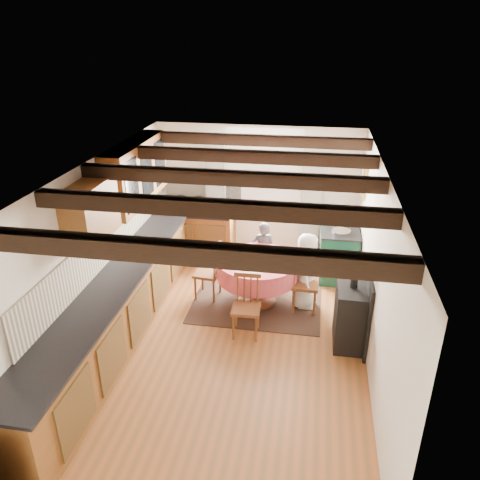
% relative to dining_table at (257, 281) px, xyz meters
% --- Properties ---
extents(floor, '(3.60, 5.50, 0.00)m').
position_rel_dining_table_xyz_m(floor, '(-0.23, -1.03, -0.37)').
color(floor, '#AB5C2E').
rests_on(floor, ground).
extents(ceiling, '(3.60, 5.50, 0.00)m').
position_rel_dining_table_xyz_m(ceiling, '(-0.23, -1.03, 2.03)').
color(ceiling, white).
rests_on(ceiling, ground).
extents(wall_back, '(3.60, 0.00, 2.40)m').
position_rel_dining_table_xyz_m(wall_back, '(-0.23, 1.72, 0.83)').
color(wall_back, silver).
rests_on(wall_back, ground).
extents(wall_front, '(3.60, 0.00, 2.40)m').
position_rel_dining_table_xyz_m(wall_front, '(-0.23, -3.78, 0.83)').
color(wall_front, silver).
rests_on(wall_front, ground).
extents(wall_left, '(0.00, 5.50, 2.40)m').
position_rel_dining_table_xyz_m(wall_left, '(-2.03, -1.03, 0.83)').
color(wall_left, silver).
rests_on(wall_left, ground).
extents(wall_right, '(0.00, 5.50, 2.40)m').
position_rel_dining_table_xyz_m(wall_right, '(1.57, -1.03, 0.83)').
color(wall_right, silver).
rests_on(wall_right, ground).
extents(beam_a, '(3.60, 0.16, 0.16)m').
position_rel_dining_table_xyz_m(beam_a, '(-0.23, -3.03, 1.94)').
color(beam_a, black).
rests_on(beam_a, ceiling).
extents(beam_b, '(3.60, 0.16, 0.16)m').
position_rel_dining_table_xyz_m(beam_b, '(-0.23, -2.03, 1.94)').
color(beam_b, black).
rests_on(beam_b, ceiling).
extents(beam_c, '(3.60, 0.16, 0.16)m').
position_rel_dining_table_xyz_m(beam_c, '(-0.23, -1.03, 1.94)').
color(beam_c, black).
rests_on(beam_c, ceiling).
extents(beam_d, '(3.60, 0.16, 0.16)m').
position_rel_dining_table_xyz_m(beam_d, '(-0.23, -0.03, 1.94)').
color(beam_d, black).
rests_on(beam_d, ceiling).
extents(beam_e, '(3.60, 0.16, 0.16)m').
position_rel_dining_table_xyz_m(beam_e, '(-0.23, 0.97, 1.94)').
color(beam_e, black).
rests_on(beam_e, ceiling).
extents(splash_left, '(0.02, 4.50, 0.55)m').
position_rel_dining_table_xyz_m(splash_left, '(-2.01, -0.73, 0.83)').
color(splash_left, beige).
rests_on(splash_left, wall_left).
extents(splash_back, '(1.40, 0.02, 0.55)m').
position_rel_dining_table_xyz_m(splash_back, '(-1.23, 1.70, 0.83)').
color(splash_back, beige).
rests_on(splash_back, wall_back).
extents(base_cabinet_left, '(0.60, 5.30, 0.88)m').
position_rel_dining_table_xyz_m(base_cabinet_left, '(-1.73, -1.03, 0.07)').
color(base_cabinet_left, brown).
rests_on(base_cabinet_left, floor).
extents(base_cabinet_back, '(1.30, 0.60, 0.88)m').
position_rel_dining_table_xyz_m(base_cabinet_back, '(-1.28, 1.42, 0.07)').
color(base_cabinet_back, brown).
rests_on(base_cabinet_back, floor).
extents(worktop_left, '(0.64, 5.30, 0.04)m').
position_rel_dining_table_xyz_m(worktop_left, '(-1.71, -1.03, 0.53)').
color(worktop_left, black).
rests_on(worktop_left, base_cabinet_left).
extents(worktop_back, '(1.30, 0.64, 0.04)m').
position_rel_dining_table_xyz_m(worktop_back, '(-1.28, 1.40, 0.53)').
color(worktop_back, black).
rests_on(worktop_back, base_cabinet_back).
extents(wall_cabinet_glass, '(0.34, 1.80, 0.90)m').
position_rel_dining_table_xyz_m(wall_cabinet_glass, '(-1.86, 0.17, 1.58)').
color(wall_cabinet_glass, brown).
rests_on(wall_cabinet_glass, wall_left).
extents(wall_cabinet_solid, '(0.34, 0.90, 0.70)m').
position_rel_dining_table_xyz_m(wall_cabinet_solid, '(-1.86, -1.33, 1.53)').
color(wall_cabinet_solid, brown).
rests_on(wall_cabinet_solid, wall_left).
extents(window_frame, '(1.34, 0.03, 1.54)m').
position_rel_dining_table_xyz_m(window_frame, '(-0.13, 1.70, 1.23)').
color(window_frame, white).
rests_on(window_frame, wall_back).
extents(window_pane, '(1.20, 0.01, 1.40)m').
position_rel_dining_table_xyz_m(window_pane, '(-0.13, 1.71, 1.23)').
color(window_pane, white).
rests_on(window_pane, wall_back).
extents(curtain_left, '(0.35, 0.10, 2.10)m').
position_rel_dining_table_xyz_m(curtain_left, '(-0.98, 1.62, 0.73)').
color(curtain_left, '#9EAE98').
rests_on(curtain_left, wall_back).
extents(curtain_right, '(0.35, 0.10, 2.10)m').
position_rel_dining_table_xyz_m(curtain_right, '(0.72, 1.62, 0.73)').
color(curtain_right, '#9EAE98').
rests_on(curtain_right, wall_back).
extents(curtain_rod, '(2.00, 0.03, 0.03)m').
position_rel_dining_table_xyz_m(curtain_rod, '(-0.13, 1.62, 1.83)').
color(curtain_rod, black).
rests_on(curtain_rod, wall_back).
extents(wall_picture, '(0.04, 0.50, 0.60)m').
position_rel_dining_table_xyz_m(wall_picture, '(1.54, 1.27, 1.33)').
color(wall_picture, gold).
rests_on(wall_picture, wall_right).
extents(wall_plate, '(0.30, 0.02, 0.30)m').
position_rel_dining_table_xyz_m(wall_plate, '(0.82, 1.69, 1.33)').
color(wall_plate, silver).
rests_on(wall_plate, wall_back).
extents(rug, '(1.97, 1.53, 0.01)m').
position_rel_dining_table_xyz_m(rug, '(0.00, 0.00, -0.36)').
color(rug, '#3F2518').
rests_on(rug, floor).
extents(dining_table, '(1.22, 1.22, 0.74)m').
position_rel_dining_table_xyz_m(dining_table, '(0.00, 0.00, 0.00)').
color(dining_table, '#F0575D').
rests_on(dining_table, floor).
extents(chair_near, '(0.40, 0.42, 0.90)m').
position_rel_dining_table_xyz_m(chair_near, '(-0.04, -0.85, 0.08)').
color(chair_near, brown).
rests_on(chair_near, floor).
extents(chair_left, '(0.45, 0.43, 0.92)m').
position_rel_dining_table_xyz_m(chair_left, '(-0.79, 0.04, 0.09)').
color(chair_left, brown).
rests_on(chair_left, floor).
extents(chair_right, '(0.43, 0.42, 0.95)m').
position_rel_dining_table_xyz_m(chair_right, '(0.73, -0.08, 0.11)').
color(chair_right, brown).
rests_on(chair_right, floor).
extents(aga_range, '(0.63, 0.97, 0.89)m').
position_rel_dining_table_xyz_m(aga_range, '(1.24, 1.11, 0.08)').
color(aga_range, '#0F3B27').
rests_on(aga_range, floor).
extents(cast_iron_stove, '(0.40, 0.67, 1.34)m').
position_rel_dining_table_xyz_m(cast_iron_stove, '(1.35, -0.80, 0.30)').
color(cast_iron_stove, black).
rests_on(cast_iron_stove, floor).
extents(child_far, '(0.40, 0.28, 1.06)m').
position_rel_dining_table_xyz_m(child_far, '(0.00, 0.69, 0.16)').
color(child_far, '#34393E').
rests_on(child_far, floor).
extents(child_right, '(0.40, 0.59, 1.19)m').
position_rel_dining_table_xyz_m(child_right, '(0.73, 0.03, 0.23)').
color(child_right, white).
rests_on(child_right, floor).
extents(bowl_a, '(0.31, 0.31, 0.06)m').
position_rel_dining_table_xyz_m(bowl_a, '(0.35, 0.04, 0.40)').
color(bowl_a, silver).
rests_on(bowl_a, dining_table).
extents(bowl_b, '(0.23, 0.23, 0.06)m').
position_rel_dining_table_xyz_m(bowl_b, '(0.01, 0.28, 0.40)').
color(bowl_b, silver).
rests_on(bowl_b, dining_table).
extents(cup, '(0.14, 0.14, 0.10)m').
position_rel_dining_table_xyz_m(cup, '(0.20, 0.07, 0.42)').
color(cup, silver).
rests_on(cup, dining_table).
extents(canister_tall, '(0.14, 0.14, 0.24)m').
position_rel_dining_table_xyz_m(canister_tall, '(-1.58, 1.45, 0.67)').
color(canister_tall, '#262628').
rests_on(canister_tall, worktop_back).
extents(canister_wide, '(0.18, 0.18, 0.20)m').
position_rel_dining_table_xyz_m(canister_wide, '(-1.29, 1.53, 0.65)').
color(canister_wide, '#262628').
rests_on(canister_wide, worktop_back).
extents(canister_slim, '(0.09, 0.09, 0.27)m').
position_rel_dining_table_xyz_m(canister_slim, '(-0.96, 1.33, 0.68)').
color(canister_slim, '#262628').
rests_on(canister_slim, worktop_back).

